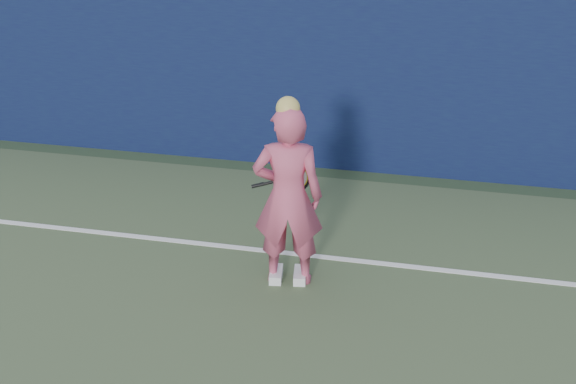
# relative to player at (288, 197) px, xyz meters

# --- Properties ---
(backstop_wall) EXTENTS (24.00, 0.40, 2.50)m
(backstop_wall) POSITION_rel_player_xyz_m (0.42, 2.98, 0.32)
(backstop_wall) COLOR #0D123B
(backstop_wall) RESTS_ON ground
(player) EXTENTS (0.73, 0.53, 1.92)m
(player) POSITION_rel_player_xyz_m (0.00, 0.00, 0.00)
(player) COLOR #CA4E6D
(player) RESTS_ON ground
(racket) EXTENTS (0.61, 0.18, 0.33)m
(racket) POSITION_rel_player_xyz_m (-0.05, 0.43, -0.01)
(racket) COLOR black
(racket) RESTS_ON ground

